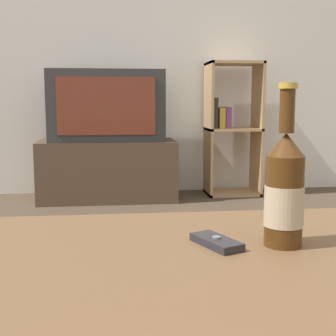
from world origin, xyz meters
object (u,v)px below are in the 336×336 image
at_px(bookshelf, 230,127).
at_px(beer_bottle, 284,190).
at_px(television, 107,106).
at_px(cell_phone, 216,242).
at_px(tv_stand, 108,170).

height_order(bookshelf, beer_bottle, bookshelf).
bearing_deg(beer_bottle, television, 97.50).
height_order(television, beer_bottle, television).
bearing_deg(cell_phone, television, 71.16).
height_order(bookshelf, cell_phone, bookshelf).
distance_m(bookshelf, beer_bottle, 2.78).
height_order(beer_bottle, cell_phone, beer_bottle).
bearing_deg(beer_bottle, bookshelf, 77.81).
bearing_deg(cell_phone, tv_stand, 71.15).
distance_m(tv_stand, cell_phone, 2.64).
distance_m(television, beer_bottle, 2.65).
xyz_separation_m(beer_bottle, cell_phone, (-0.12, 0.01, -0.09)).
relative_size(tv_stand, beer_bottle, 3.43).
relative_size(television, cell_phone, 7.01).
height_order(tv_stand, cell_phone, cell_phone).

